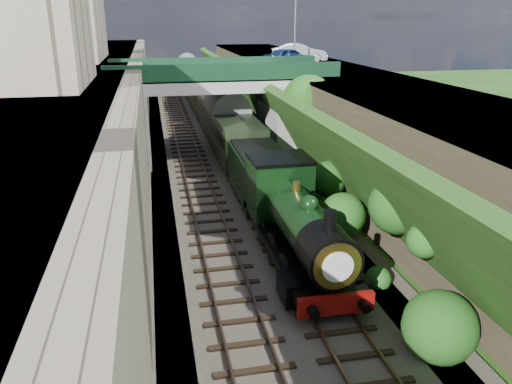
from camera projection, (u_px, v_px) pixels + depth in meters
ground at (313, 356)px, 15.85m from camera, size 160.00×160.00×0.00m
trackbed at (223, 172)px, 34.28m from camera, size 10.00×90.00×0.20m
retaining_wall at (138, 127)px, 32.10m from camera, size 1.00×90.00×7.00m
street_plateau_left at (81, 129)px, 31.43m from camera, size 6.00×90.00×7.00m
street_plateau_right at (356, 123)px, 35.10m from camera, size 8.00×90.00×6.25m
embankment_slope at (307, 144)px, 31.49m from camera, size 4.40×90.00×6.36m
track_left at (194, 172)px, 33.85m from camera, size 2.50×90.00×0.20m
track_right at (240, 169)px, 34.47m from camera, size 2.50×90.00×0.20m
road_bridge at (227, 104)px, 36.84m from camera, size 16.00×6.40×7.25m
building_far at (66, 19)px, 38.22m from camera, size 5.00×10.00×6.00m
building_near at (41, 43)px, 23.97m from camera, size 4.00×8.00×4.00m
tree at (309, 104)px, 33.66m from camera, size 3.60×3.80×6.60m
lamppost at (296, 25)px, 41.35m from camera, size 0.87×0.15×6.00m
car_blue at (289, 57)px, 41.59m from camera, size 4.75×3.05×1.50m
car_silver at (299, 53)px, 45.54m from camera, size 5.28×2.64×1.66m
locomotive at (296, 223)px, 21.19m from camera, size 3.10×10.22×3.83m
tender at (260, 178)px, 28.08m from camera, size 2.70×6.00×3.05m
coach_front at (227, 125)px, 39.58m from camera, size 2.90×18.00×3.70m
coach_middle at (202, 92)px, 56.94m from camera, size 2.90×18.00×3.70m
coach_rear at (189, 75)px, 74.30m from camera, size 2.90×18.00×3.70m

